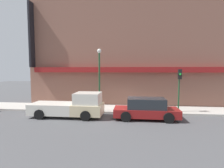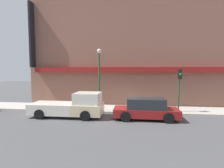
{
  "view_description": "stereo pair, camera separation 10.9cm",
  "coord_description": "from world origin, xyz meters",
  "px_view_note": "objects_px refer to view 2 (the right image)",
  "views": [
    {
      "loc": [
        0.5,
        -14.07,
        3.56
      ],
      "look_at": [
        -1.19,
        1.19,
        2.36
      ],
      "focal_mm": 28.0,
      "sensor_mm": 36.0,
      "label": 1
    },
    {
      "loc": [
        0.61,
        -14.05,
        3.56
      ],
      "look_at": [
        -1.19,
        1.19,
        2.36
      ],
      "focal_mm": 28.0,
      "sensor_mm": 36.0,
      "label": 2
    }
  ],
  "objects_px": {
    "pickup_truck": "(72,106)",
    "fire_hydrant": "(138,107)",
    "parked_car": "(146,109)",
    "traffic_light": "(179,83)",
    "street_lamp": "(99,72)"
  },
  "relations": [
    {
      "from": "pickup_truck",
      "to": "parked_car",
      "type": "xyz_separation_m",
      "value": [
        5.6,
        -0.0,
        -0.07
      ]
    },
    {
      "from": "street_lamp",
      "to": "fire_hydrant",
      "type": "bearing_deg",
      "value": 6.66
    },
    {
      "from": "parked_car",
      "to": "traffic_light",
      "type": "xyz_separation_m",
      "value": [
        2.79,
        1.87,
        1.82
      ]
    },
    {
      "from": "street_lamp",
      "to": "parked_car",
      "type": "bearing_deg",
      "value": -23.88
    },
    {
      "from": "parked_car",
      "to": "street_lamp",
      "type": "relative_size",
      "value": 0.9
    },
    {
      "from": "parked_car",
      "to": "traffic_light",
      "type": "distance_m",
      "value": 3.82
    },
    {
      "from": "pickup_truck",
      "to": "street_lamp",
      "type": "distance_m",
      "value": 3.6
    },
    {
      "from": "pickup_truck",
      "to": "fire_hydrant",
      "type": "xyz_separation_m",
      "value": [
        5.13,
        2.05,
        -0.34
      ]
    },
    {
      "from": "parked_car",
      "to": "fire_hydrant",
      "type": "relative_size",
      "value": 7.33
    },
    {
      "from": "fire_hydrant",
      "to": "street_lamp",
      "type": "bearing_deg",
      "value": -173.34
    },
    {
      "from": "pickup_truck",
      "to": "street_lamp",
      "type": "height_order",
      "value": "street_lamp"
    },
    {
      "from": "pickup_truck",
      "to": "street_lamp",
      "type": "bearing_deg",
      "value": 43.46
    },
    {
      "from": "street_lamp",
      "to": "traffic_light",
      "type": "xyz_separation_m",
      "value": [
        6.55,
        0.21,
        -0.86
      ]
    },
    {
      "from": "parked_car",
      "to": "pickup_truck",
      "type": "bearing_deg",
      "value": -178.87
    },
    {
      "from": "pickup_truck",
      "to": "traffic_light",
      "type": "bearing_deg",
      "value": 14.0
    }
  ]
}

